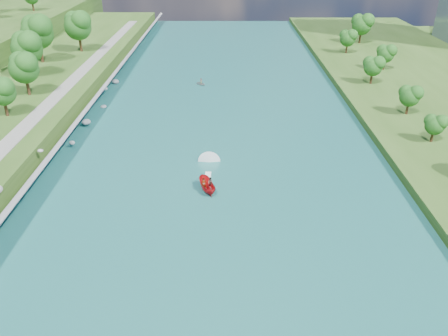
{
  "coord_description": "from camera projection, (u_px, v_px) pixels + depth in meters",
  "views": [
    {
      "loc": [
        1.54,
        -46.09,
        32.75
      ],
      "look_at": [
        1.3,
        9.4,
        2.5
      ],
      "focal_mm": 35.0,
      "sensor_mm": 36.0,
      "label": 1
    }
  ],
  "objects": [
    {
      "name": "raft",
      "position": [
        201.0,
        83.0,
        104.99
      ],
      "size": [
        3.25,
        3.34,
        1.52
      ],
      "rotation": [
        0.0,
        0.0,
        0.7
      ],
      "color": "gray",
      "rests_on": "river_water"
    },
    {
      "name": "riprap_bank",
      "position": [
        60.0,
        143.0,
        72.17
      ],
      "size": [
        5.18,
        236.0,
        4.41
      ],
      "color": "slate",
      "rests_on": "ground"
    },
    {
      "name": "motorboat",
      "position": [
        207.0,
        182.0,
        62.96
      ],
      "size": [
        3.6,
        19.23,
        2.23
      ],
      "rotation": [
        0.0,
        0.0,
        3.5
      ],
      "color": "#B70E12",
      "rests_on": "river_water"
    },
    {
      "name": "trees_east",
      "position": [
        420.0,
        84.0,
        85.46
      ],
      "size": [
        13.93,
        141.29,
        11.81
      ],
      "color": "#134916",
      "rests_on": "berm_east"
    },
    {
      "name": "ground",
      "position": [
        214.0,
        220.0,
        56.14
      ],
      "size": [
        260.0,
        260.0,
        0.0
      ],
      "primitive_type": "plane",
      "color": "#2D5119",
      "rests_on": "ground"
    },
    {
      "name": "river_water",
      "position": [
        217.0,
        151.0,
        73.68
      ],
      "size": [
        55.0,
        240.0,
        0.1
      ],
      "primitive_type": "cube",
      "color": "#18575E",
      "rests_on": "ground"
    },
    {
      "name": "riverside_path",
      "position": [
        20.0,
        131.0,
        72.12
      ],
      "size": [
        3.0,
        200.0,
        0.1
      ],
      "primitive_type": "cube",
      "color": "gray",
      "rests_on": "berm_west"
    }
  ]
}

